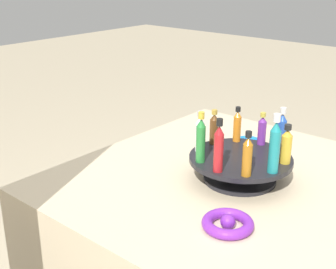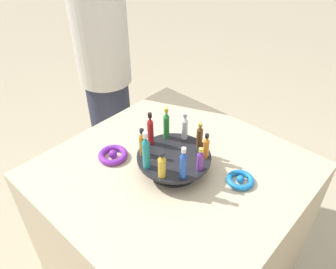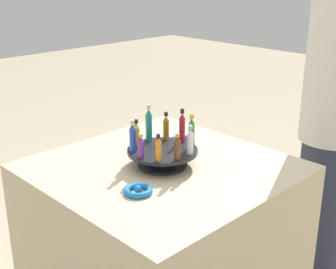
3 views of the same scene
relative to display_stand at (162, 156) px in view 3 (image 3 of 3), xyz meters
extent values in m
cube|color=beige|center=(0.00, 0.00, -0.39)|extent=(0.87, 0.87, 0.70)
cylinder|color=black|center=(0.00, 0.00, -0.04)|extent=(0.19, 0.19, 0.01)
cylinder|color=black|center=(0.00, 0.00, -0.01)|extent=(0.10, 0.10, 0.04)
cylinder|color=black|center=(0.00, 0.00, 0.02)|extent=(0.26, 0.26, 0.01)
cylinder|color=orange|center=(0.09, 0.07, 0.06)|extent=(0.02, 0.02, 0.07)
cone|color=orange|center=(0.09, 0.07, 0.10)|extent=(0.02, 0.02, 0.02)
cylinder|color=black|center=(0.09, 0.07, 0.12)|extent=(0.01, 0.01, 0.01)
cylinder|color=brown|center=(0.03, 0.11, 0.06)|extent=(0.02, 0.02, 0.07)
cone|color=brown|center=(0.03, 0.11, 0.10)|extent=(0.02, 0.02, 0.02)
cylinder|color=#B79338|center=(0.03, 0.11, 0.12)|extent=(0.02, 0.02, 0.01)
cylinder|color=silver|center=(-0.04, 0.10, 0.06)|extent=(0.02, 0.02, 0.08)
cone|color=silver|center=(-0.04, 0.10, 0.11)|extent=(0.02, 0.02, 0.02)
cylinder|color=#B2B2B7|center=(-0.04, 0.10, 0.13)|extent=(0.02, 0.02, 0.01)
cylinder|color=#288438|center=(-0.09, 0.06, 0.07)|extent=(0.02, 0.02, 0.09)
cone|color=#288438|center=(-0.09, 0.06, 0.13)|extent=(0.02, 0.02, 0.02)
cylinder|color=gold|center=(-0.09, 0.06, 0.15)|extent=(0.02, 0.02, 0.02)
cylinder|color=#B21E23|center=(-0.11, -0.01, 0.07)|extent=(0.02, 0.02, 0.09)
cone|color=#B21E23|center=(-0.11, -0.01, 0.13)|extent=(0.02, 0.02, 0.02)
cylinder|color=black|center=(-0.11, -0.01, 0.15)|extent=(0.02, 0.02, 0.02)
cylinder|color=#AD6B19|center=(-0.09, -0.07, 0.06)|extent=(0.02, 0.02, 0.08)
cone|color=#AD6B19|center=(-0.09, -0.07, 0.11)|extent=(0.02, 0.02, 0.02)
cylinder|color=black|center=(-0.09, -0.07, 0.13)|extent=(0.02, 0.02, 0.01)
cylinder|color=teal|center=(-0.03, -0.11, 0.08)|extent=(0.03, 0.03, 0.10)
cone|color=teal|center=(-0.03, -0.11, 0.14)|extent=(0.02, 0.02, 0.02)
cylinder|color=silver|center=(-0.03, -0.11, 0.16)|extent=(0.02, 0.02, 0.02)
cylinder|color=gold|center=(0.04, -0.10, 0.06)|extent=(0.03, 0.03, 0.07)
cone|color=gold|center=(0.04, -0.10, 0.10)|extent=(0.03, 0.03, 0.02)
cylinder|color=black|center=(0.04, -0.10, 0.12)|extent=(0.02, 0.02, 0.01)
cylinder|color=#234CAD|center=(0.09, -0.06, 0.07)|extent=(0.02, 0.02, 0.09)
cone|color=#234CAD|center=(0.09, -0.06, 0.12)|extent=(0.02, 0.02, 0.02)
cylinder|color=silver|center=(0.09, -0.06, 0.14)|extent=(0.02, 0.02, 0.02)
cylinder|color=#702D93|center=(0.11, 0.01, 0.06)|extent=(0.02, 0.02, 0.06)
cone|color=#702D93|center=(0.11, 0.01, 0.10)|extent=(0.02, 0.02, 0.01)
cylinder|color=gold|center=(0.11, 0.01, 0.11)|extent=(0.01, 0.01, 0.01)
torus|color=purple|center=(-0.21, -0.11, -0.03)|extent=(0.11, 0.11, 0.02)
sphere|color=purple|center=(-0.21, -0.11, -0.02)|extent=(0.03, 0.03, 0.03)
torus|color=blue|center=(0.21, 0.11, -0.03)|extent=(0.10, 0.10, 0.02)
sphere|color=blue|center=(0.21, 0.11, -0.03)|extent=(0.03, 0.03, 0.03)
cylinder|color=#282D42|center=(-0.75, 0.29, -0.40)|extent=(0.24, 0.24, 0.69)
camera|label=1|loc=(-0.95, -0.57, 0.50)|focal=50.00mm
camera|label=2|loc=(0.58, -0.66, 0.78)|focal=35.00mm
camera|label=3|loc=(1.12, 1.17, 0.67)|focal=50.00mm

